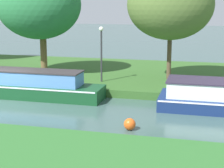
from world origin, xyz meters
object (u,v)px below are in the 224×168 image
Objects in this scene: willow_tree_centre at (38,5)px; willow_tree_right at (170,5)px; lamp_post at (101,48)px; navy_narrowboat at (210,97)px; forest_barge at (29,86)px; channel_buoy at (130,124)px; mooring_post_far at (28,77)px.

willow_tree_right is at bearing -0.33° from willow_tree_centre.
navy_narrowboat is at bearing -24.64° from lamp_post.
willow_tree_centre reaches higher than navy_narrowboat.
forest_barge is 17.76× the size of channel_buoy.
channel_buoy is (-0.65, -7.54, -4.33)m from willow_tree_right.
forest_barge is 1.32× the size of willow_tree_right.
willow_tree_right reaches higher than navy_narrowboat.
willow_tree_centre is 7.73m from willow_tree_right.
willow_tree_right is 4.37m from lamp_post.
willow_tree_centre is 13.68× the size of channel_buoy.
willow_tree_centre is at bearing 97.76° from mooring_post_far.
channel_buoy is at bearing -94.95° from willow_tree_right.
forest_barge is at bearing -62.86° from mooring_post_far.
navy_narrowboat is 0.72× the size of willow_tree_centre.
mooring_post_far is at bearing 117.14° from forest_barge.
channel_buoy is at bearing -37.58° from mooring_post_far.
navy_narrowboat is at bearing -21.60° from willow_tree_centre.
navy_narrowboat is at bearing -59.96° from willow_tree_right.
willow_tree_centre is 12.06× the size of mooring_post_far.
willow_tree_centre reaches higher than mooring_post_far.
willow_tree_right is at bearing 17.60° from mooring_post_far.
navy_narrowboat is 1.49× the size of lamp_post.
willow_tree_right is (7.73, -0.04, 0.02)m from willow_tree_centre.
mooring_post_far is at bearing 142.42° from channel_buoy.
mooring_post_far is at bearing 170.82° from navy_narrowboat.
willow_tree_right is 13.41× the size of channel_buoy.
willow_tree_right is 2.02× the size of lamp_post.
navy_narrowboat is 9.90× the size of channel_buoy.
channel_buoy is (2.86, -6.28, -2.06)m from lamp_post.
navy_narrowboat is 8.72× the size of mooring_post_far.
lamp_post reaches higher than channel_buoy.
lamp_post is at bearing 40.68° from forest_barge.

